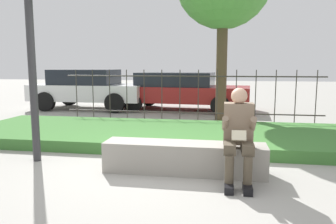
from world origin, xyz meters
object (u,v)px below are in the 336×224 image
(car_parked_left, at_px, (88,88))
(street_lamp, at_px, (29,20))
(stone_bench, at_px, (184,159))
(person_seated_reader, at_px, (238,132))
(car_parked_center, at_px, (179,90))

(car_parked_left, distance_m, street_lamp, 6.70)
(stone_bench, distance_m, person_seated_reader, 0.92)
(person_seated_reader, relative_size, street_lamp, 0.35)
(person_seated_reader, bearing_deg, car_parked_left, 126.31)
(car_parked_left, bearing_deg, person_seated_reader, -53.24)
(person_seated_reader, height_order, street_lamp, street_lamp)
(street_lamp, bearing_deg, stone_bench, -4.50)
(stone_bench, distance_m, street_lamp, 3.14)
(car_parked_center, bearing_deg, stone_bench, -77.43)
(stone_bench, distance_m, car_parked_center, 6.82)
(stone_bench, relative_size, person_seated_reader, 1.86)
(car_parked_left, bearing_deg, car_parked_center, 5.03)
(stone_bench, relative_size, street_lamp, 0.65)
(car_parked_left, relative_size, street_lamp, 1.12)
(car_parked_center, height_order, street_lamp, street_lamp)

